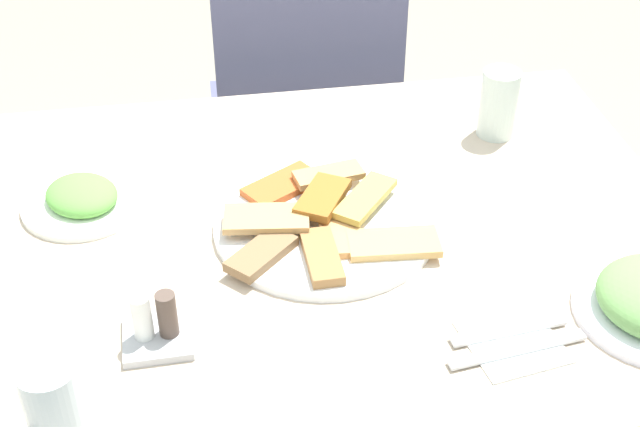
# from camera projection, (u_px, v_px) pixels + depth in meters

# --- Properties ---
(dining_table) EXTENTS (1.15, 0.88, 0.75)m
(dining_table) POSITION_uv_depth(u_px,v_px,m) (317.00, 270.00, 1.41)
(dining_table) COLOR beige
(dining_table) RESTS_ON ground_plane
(dining_chair) EXTENTS (0.43, 0.43, 0.94)m
(dining_chair) POSITION_uv_depth(u_px,v_px,m) (304.00, 110.00, 2.07)
(dining_chair) COLOR slate
(dining_chair) RESTS_ON ground_plane
(pide_platter) EXTENTS (0.34, 0.34, 0.04)m
(pide_platter) POSITION_uv_depth(u_px,v_px,m) (323.00, 223.00, 1.35)
(pide_platter) COLOR white
(pide_platter) RESTS_ON dining_table
(salad_plate_greens) EXTENTS (0.19, 0.19, 0.04)m
(salad_plate_greens) POSITION_uv_depth(u_px,v_px,m) (82.00, 199.00, 1.40)
(salad_plate_greens) COLOR white
(salad_plate_greens) RESTS_ON dining_table
(soda_can) EXTENTS (0.08, 0.08, 0.12)m
(soda_can) POSITION_uv_depth(u_px,v_px,m) (499.00, 103.00, 1.55)
(soda_can) COLOR silver
(soda_can) RESTS_ON dining_table
(drinking_glass) EXTENTS (0.07, 0.07, 0.10)m
(drinking_glass) POSITION_uv_depth(u_px,v_px,m) (53.00, 400.00, 1.02)
(drinking_glass) COLOR silver
(drinking_glass) RESTS_ON dining_table
(paper_napkin) EXTENTS (0.14, 0.14, 0.00)m
(paper_napkin) POSITION_uv_depth(u_px,v_px,m) (512.00, 342.00, 1.16)
(paper_napkin) COLOR white
(paper_napkin) RESTS_ON dining_table
(fork) EXTENTS (0.19, 0.04, 0.00)m
(fork) POSITION_uv_depth(u_px,v_px,m) (517.00, 349.00, 1.15)
(fork) COLOR silver
(fork) RESTS_ON paper_napkin
(spoon) EXTENTS (0.16, 0.04, 0.00)m
(spoon) POSITION_uv_depth(u_px,v_px,m) (508.00, 330.00, 1.17)
(spoon) COLOR silver
(spoon) RESTS_ON paper_napkin
(condiment_caddy) EXTENTS (0.09, 0.09, 0.08)m
(condiment_caddy) POSITION_uv_depth(u_px,v_px,m) (156.00, 327.00, 1.15)
(condiment_caddy) COLOR #B2B2B7
(condiment_caddy) RESTS_ON dining_table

